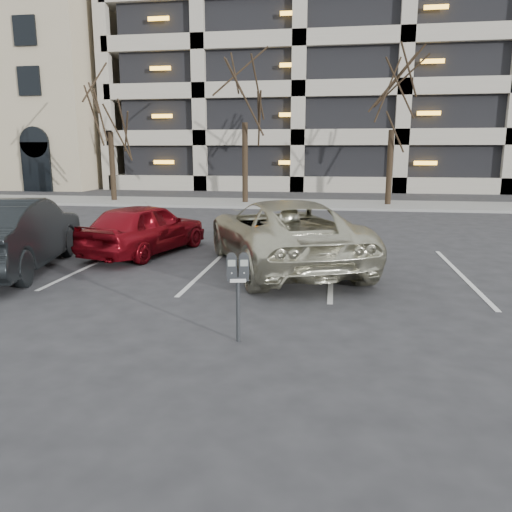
# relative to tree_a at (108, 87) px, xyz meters

# --- Properties ---
(ground) EXTENTS (140.00, 140.00, 0.00)m
(ground) POSITION_rel_tree_a_xyz_m (10.00, -16.00, -5.78)
(ground) COLOR #28282B
(ground) RESTS_ON ground
(sidewalk) EXTENTS (80.00, 4.00, 0.12)m
(sidewalk) POSITION_rel_tree_a_xyz_m (10.00, 0.00, -5.72)
(sidewalk) COLOR gray
(sidewalk) RESTS_ON ground
(stall_lines) EXTENTS (16.90, 5.20, 0.00)m
(stall_lines) POSITION_rel_tree_a_xyz_m (8.60, -13.70, -5.78)
(stall_lines) COLOR silver
(stall_lines) RESTS_ON ground
(parking_garage) EXTENTS (52.00, 20.00, 19.00)m
(parking_garage) POSITION_rel_tree_a_xyz_m (22.00, 17.84, 3.48)
(parking_garage) COLOR black
(parking_garage) RESTS_ON ground
(tree_a) EXTENTS (3.52, 3.52, 8.00)m
(tree_a) POSITION_rel_tree_a_xyz_m (0.00, 0.00, 0.00)
(tree_a) COLOR black
(tree_a) RESTS_ON ground
(tree_b) EXTENTS (3.91, 3.91, 8.89)m
(tree_b) POSITION_rel_tree_a_xyz_m (7.00, 0.00, 0.65)
(tree_b) COLOR black
(tree_b) RESTS_ON ground
(tree_c) EXTENTS (3.53, 3.53, 8.02)m
(tree_c) POSITION_rel_tree_a_xyz_m (14.00, 0.00, 0.01)
(tree_c) COLOR black
(tree_c) RESTS_ON ground
(parking_meter) EXTENTS (0.34, 0.19, 1.25)m
(parking_meter) POSITION_rel_tree_a_xyz_m (10.13, -18.23, -4.82)
(parking_meter) COLOR black
(parking_meter) RESTS_ON ground
(suv_silver) EXTENTS (4.58, 6.23, 1.58)m
(suv_silver) POSITION_rel_tree_a_xyz_m (10.27, -13.50, -5.00)
(suv_silver) COLOR beige
(suv_silver) RESTS_ON ground
(car_red) EXTENTS (2.61, 4.25, 1.35)m
(car_red) POSITION_rel_tree_a_xyz_m (6.57, -12.55, -5.11)
(car_red) COLOR maroon
(car_red) RESTS_ON ground
(car_dark) EXTENTS (2.85, 5.26, 1.64)m
(car_dark) POSITION_rel_tree_a_xyz_m (4.31, -14.77, -4.96)
(car_dark) COLOR black
(car_dark) RESTS_ON ground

